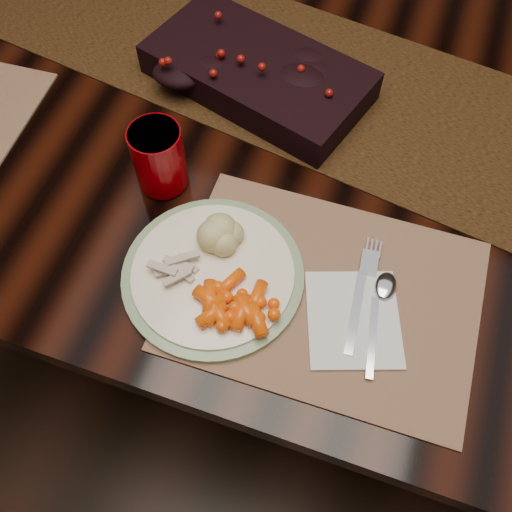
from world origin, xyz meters
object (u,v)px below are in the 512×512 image
(centerpiece, at_px, (258,68))
(red_cup, at_px, (159,158))
(turkey_shreds, at_px, (173,267))
(dining_table, at_px, (296,245))
(baby_carrots, at_px, (231,294))
(dinner_plate, at_px, (213,274))
(napkin, at_px, (353,319))
(placemat_main, at_px, (325,295))
(mashed_potatoes, at_px, (224,238))

(centerpiece, xyz_separation_m, red_cup, (-0.07, -0.25, 0.02))
(turkey_shreds, height_order, red_cup, red_cup)
(dining_table, distance_m, baby_carrots, 0.53)
(dinner_plate, xyz_separation_m, napkin, (0.21, 0.00, -0.00))
(centerpiece, relative_size, red_cup, 3.49)
(placemat_main, relative_size, mashed_potatoes, 4.90)
(centerpiece, xyz_separation_m, turkey_shreds, (0.01, -0.41, -0.01))
(mashed_potatoes, relative_size, napkin, 0.60)
(red_cup, bearing_deg, mashed_potatoes, -33.20)
(napkin, bearing_deg, mashed_potatoes, 148.20)
(baby_carrots, bearing_deg, centerpiece, 104.18)
(turkey_shreds, bearing_deg, baby_carrots, -8.04)
(centerpiece, distance_m, red_cup, 0.26)
(mashed_potatoes, bearing_deg, baby_carrots, -63.07)
(mashed_potatoes, distance_m, napkin, 0.22)
(placemat_main, distance_m, baby_carrots, 0.14)
(placemat_main, height_order, dinner_plate, dinner_plate)
(placemat_main, distance_m, red_cup, 0.33)
(baby_carrots, bearing_deg, turkey_shreds, 171.96)
(dining_table, distance_m, napkin, 0.52)
(red_cup, bearing_deg, centerpiece, 73.77)
(red_cup, bearing_deg, napkin, -21.57)
(mashed_potatoes, xyz_separation_m, red_cup, (-0.14, 0.09, 0.02))
(baby_carrots, bearing_deg, red_cup, 137.02)
(baby_carrots, bearing_deg, dining_table, 87.98)
(baby_carrots, relative_size, turkey_shreds, 1.54)
(centerpiece, bearing_deg, dining_table, -32.59)
(centerpiece, distance_m, baby_carrots, 0.43)
(dining_table, xyz_separation_m, napkin, (0.16, -0.31, 0.38))
(dining_table, bearing_deg, baby_carrots, -92.02)
(placemat_main, height_order, baby_carrots, baby_carrots)
(dinner_plate, relative_size, turkey_shreds, 3.70)
(dining_table, relative_size, napkin, 12.19)
(dining_table, xyz_separation_m, turkey_shreds, (-0.11, -0.33, 0.40))
(dining_table, distance_m, mashed_potatoes, 0.50)
(centerpiece, bearing_deg, turkey_shreds, -88.35)
(dining_table, xyz_separation_m, baby_carrots, (-0.01, -0.34, 0.40))
(centerpiece, relative_size, placemat_main, 0.89)
(dinner_plate, bearing_deg, dining_table, 80.64)
(baby_carrots, bearing_deg, mashed_potatoes, 116.93)
(mashed_potatoes, height_order, red_cup, red_cup)
(dining_table, height_order, mashed_potatoes, mashed_potatoes)
(dining_table, distance_m, placemat_main, 0.49)
(placemat_main, bearing_deg, napkin, -29.39)
(centerpiece, distance_m, placemat_main, 0.43)
(placemat_main, height_order, mashed_potatoes, mashed_potatoes)
(mashed_potatoes, bearing_deg, turkey_shreds, -132.66)
(dining_table, xyz_separation_m, red_cup, (-0.19, -0.18, 0.43))
(centerpiece, distance_m, mashed_potatoes, 0.35)
(placemat_main, bearing_deg, centerpiece, 120.90)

